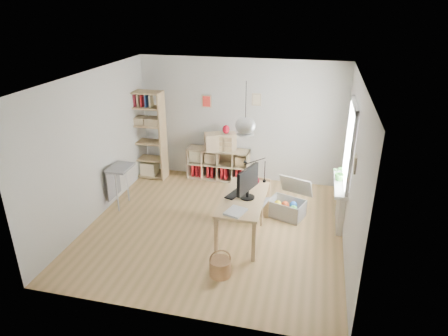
% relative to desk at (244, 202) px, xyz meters
% --- Properties ---
extents(ground, '(4.50, 4.50, 0.00)m').
position_rel_desk_xyz_m(ground, '(-0.55, 0.15, -0.66)').
color(ground, tan).
rests_on(ground, ground).
extents(room_shell, '(4.50, 4.50, 4.50)m').
position_rel_desk_xyz_m(room_shell, '(-0.00, 0.00, 1.34)').
color(room_shell, silver).
rests_on(room_shell, ground).
extents(window_unit, '(0.07, 1.16, 1.46)m').
position_rel_desk_xyz_m(window_unit, '(1.68, 0.75, 0.89)').
color(window_unit, white).
rests_on(window_unit, ground).
extents(radiator, '(0.10, 0.80, 0.80)m').
position_rel_desk_xyz_m(radiator, '(1.64, 0.75, -0.26)').
color(radiator, silver).
rests_on(radiator, ground).
extents(windowsill, '(0.22, 1.20, 0.06)m').
position_rel_desk_xyz_m(windowsill, '(1.59, 0.75, 0.17)').
color(windowsill, silver).
rests_on(windowsill, radiator).
extents(desk, '(0.70, 1.50, 0.75)m').
position_rel_desk_xyz_m(desk, '(0.00, 0.00, 0.00)').
color(desk, tan).
rests_on(desk, ground).
extents(cube_shelf, '(1.40, 0.38, 0.72)m').
position_rel_desk_xyz_m(cube_shelf, '(-1.02, 2.23, -0.36)').
color(cube_shelf, tan).
rests_on(cube_shelf, ground).
extents(tall_bookshelf, '(0.80, 0.38, 2.00)m').
position_rel_desk_xyz_m(tall_bookshelf, '(-2.59, 1.95, 0.43)').
color(tall_bookshelf, tan).
rests_on(tall_bookshelf, ground).
extents(side_table, '(0.40, 0.55, 0.85)m').
position_rel_desk_xyz_m(side_table, '(-2.59, 0.50, 0.01)').
color(side_table, gray).
rests_on(side_table, ground).
extents(chair, '(0.46, 0.46, 0.80)m').
position_rel_desk_xyz_m(chair, '(0.15, 0.63, -0.20)').
color(chair, gray).
rests_on(chair, ground).
extents(wicker_basket, '(0.32, 0.32, 0.45)m').
position_rel_desk_xyz_m(wicker_basket, '(-0.13, -1.16, -0.51)').
color(wicker_basket, '#946B43').
rests_on(wicker_basket, ground).
extents(storage_chest, '(0.85, 0.90, 0.68)m').
position_rel_desk_xyz_m(storage_chest, '(0.70, 0.90, -0.43)').
color(storage_chest, beige).
rests_on(storage_chest, ground).
extents(monitor, '(0.26, 0.61, 0.54)m').
position_rel_desk_xyz_m(monitor, '(0.06, -0.01, 0.40)').
color(monitor, black).
rests_on(monitor, desk).
extents(keyboard, '(0.28, 0.44, 0.02)m').
position_rel_desk_xyz_m(keyboard, '(-0.17, 0.05, 0.10)').
color(keyboard, black).
rests_on(keyboard, desk).
extents(task_lamp, '(0.41, 0.15, 0.44)m').
position_rel_desk_xyz_m(task_lamp, '(0.05, 0.62, 0.39)').
color(task_lamp, black).
rests_on(task_lamp, desk).
extents(yarn_ball, '(0.15, 0.15, 0.15)m').
position_rel_desk_xyz_m(yarn_ball, '(0.11, 0.53, 0.17)').
color(yarn_ball, '#520A1A').
rests_on(yarn_ball, desk).
extents(paper_tray, '(0.36, 0.40, 0.03)m').
position_rel_desk_xyz_m(paper_tray, '(-0.03, -0.55, 0.11)').
color(paper_tray, silver).
rests_on(paper_tray, desk).
extents(drawer_chest, '(0.74, 0.56, 0.39)m').
position_rel_desk_xyz_m(drawer_chest, '(-0.95, 2.19, 0.26)').
color(drawer_chest, tan).
rests_on(drawer_chest, cube_shelf).
extents(red_vase, '(0.16, 0.16, 0.19)m').
position_rel_desk_xyz_m(red_vase, '(-0.82, 2.19, 0.54)').
color(red_vase, maroon).
rests_on(red_vase, drawer_chest).
extents(potted_plant, '(0.31, 0.29, 0.28)m').
position_rel_desk_xyz_m(potted_plant, '(1.57, 0.82, 0.35)').
color(potted_plant, '#326F29').
rests_on(potted_plant, windowsill).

